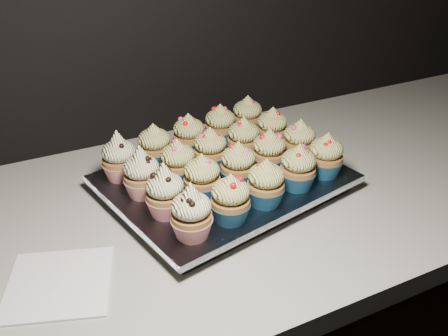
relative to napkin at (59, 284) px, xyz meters
name	(u,v)px	position (x,y,z in m)	size (l,w,h in m)	color
worktop	(107,237)	(0.09, 0.10, -0.02)	(2.44, 0.64, 0.04)	beige
napkin	(59,284)	(0.00, 0.00, 0.00)	(0.14, 0.14, 0.00)	white
baking_tray	(224,186)	(0.32, 0.12, 0.01)	(0.38, 0.29, 0.02)	black
foil_lining	(224,178)	(0.32, 0.12, 0.03)	(0.41, 0.32, 0.01)	silver
cupcake_0	(191,214)	(0.20, -0.02, 0.07)	(0.06, 0.06, 0.10)	red
cupcake_1	(230,200)	(0.27, -0.01, 0.07)	(0.06, 0.06, 0.08)	navy
cupcake_2	(266,184)	(0.34, 0.01, 0.07)	(0.06, 0.06, 0.08)	navy
cupcake_3	(298,168)	(0.42, 0.03, 0.07)	(0.06, 0.06, 0.08)	navy
cupcake_4	(326,156)	(0.49, 0.04, 0.07)	(0.06, 0.06, 0.08)	navy
cupcake_5	(165,192)	(0.18, 0.05, 0.07)	(0.06, 0.06, 0.10)	red
cupcake_6	(202,178)	(0.26, 0.07, 0.07)	(0.06, 0.06, 0.08)	navy
cupcake_7	(238,165)	(0.33, 0.08, 0.07)	(0.06, 0.06, 0.08)	navy
cupcake_8	(269,152)	(0.40, 0.10, 0.07)	(0.06, 0.06, 0.08)	navy
cupcake_9	(299,141)	(0.48, 0.11, 0.07)	(0.06, 0.06, 0.08)	navy
cupcake_10	(142,174)	(0.17, 0.12, 0.07)	(0.06, 0.06, 0.10)	red
cupcake_11	(178,163)	(0.24, 0.14, 0.07)	(0.06, 0.06, 0.08)	navy
cupcake_12	(210,150)	(0.31, 0.15, 0.07)	(0.06, 0.06, 0.08)	navy
cupcake_13	(243,139)	(0.39, 0.17, 0.07)	(0.06, 0.06, 0.08)	navy
cupcake_14	(272,129)	(0.46, 0.18, 0.07)	(0.06, 0.06, 0.08)	navy
cupcake_15	(119,158)	(0.15, 0.19, 0.07)	(0.06, 0.06, 0.10)	red
cupcake_16	(155,146)	(0.22, 0.21, 0.07)	(0.06, 0.06, 0.08)	navy
cupcake_17	(189,135)	(0.30, 0.23, 0.07)	(0.06, 0.06, 0.08)	navy
cupcake_18	(220,125)	(0.37, 0.24, 0.07)	(0.06, 0.06, 0.08)	navy
cupcake_19	(247,116)	(0.45, 0.26, 0.07)	(0.06, 0.06, 0.08)	navy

